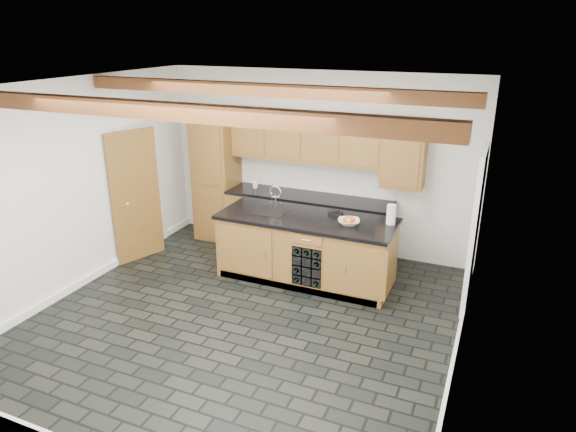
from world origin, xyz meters
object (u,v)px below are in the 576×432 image
object	(u,v)px
kitchen_scale	(336,212)
paper_towel	(391,215)
island	(306,248)
fruit_bowl	(349,222)

from	to	relation	value
kitchen_scale	paper_towel	distance (m)	0.80
island	fruit_bowl	distance (m)	0.79
fruit_bowl	paper_towel	bearing A→B (deg)	25.38
fruit_bowl	island	bearing A→B (deg)	177.01
kitchen_scale	island	bearing A→B (deg)	-140.77
island	fruit_bowl	xyz separation A→B (m)	(0.61, -0.03, 0.50)
island	kitchen_scale	size ratio (longest dim) A/B	12.70
island	fruit_bowl	size ratio (longest dim) A/B	8.64
kitchen_scale	paper_towel	xyz separation A→B (m)	(0.79, -0.07, 0.10)
island	kitchen_scale	world-z (taller)	kitchen_scale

